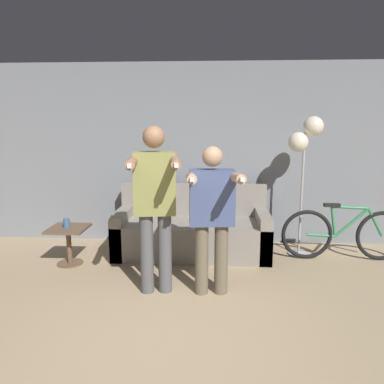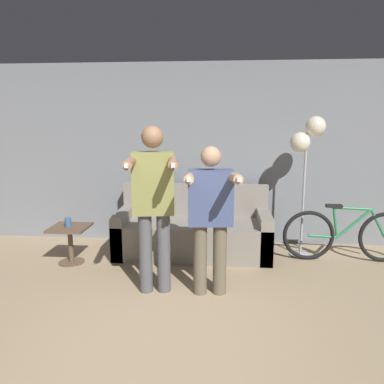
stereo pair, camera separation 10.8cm
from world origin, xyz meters
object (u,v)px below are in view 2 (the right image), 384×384
at_px(person_right, 210,211).
at_px(cup, 68,222).
at_px(cat, 160,177).
at_px(couch, 193,232).
at_px(person_left, 153,199).
at_px(side_table, 70,237).
at_px(floor_lamp, 307,142).
at_px(bicycle, 346,235).

distance_m(person_right, cup, 1.98).
bearing_deg(cat, cup, -141.96).
xyz_separation_m(couch, cat, (-0.50, 0.31, 0.70)).
relative_size(person_left, person_right, 1.13).
distance_m(person_left, side_table, 1.56).
distance_m(floor_lamp, bicycle, 1.29).
bearing_deg(cat, bicycle, -10.01).
height_order(cat, cup, cat).
height_order(person_left, person_right, person_left).
distance_m(floor_lamp, cup, 3.19).
distance_m(cat, floor_lamp, 2.04).
relative_size(cat, bicycle, 0.34).
relative_size(person_left, cat, 3.21).
xyz_separation_m(person_right, floor_lamp, (1.18, 1.24, 0.62)).
relative_size(cup, bicycle, 0.07).
relative_size(side_table, cup, 4.30).
bearing_deg(floor_lamp, side_table, -170.16).
xyz_separation_m(couch, side_table, (-1.52, -0.49, 0.05)).
bearing_deg(side_table, cup, -178.12).
bearing_deg(cup, person_right, -21.94).
xyz_separation_m(couch, person_left, (-0.31, -1.22, 0.71)).
bearing_deg(cat, couch, -31.89).
xyz_separation_m(person_right, cat, (-0.78, 1.54, 0.10)).
relative_size(couch, side_table, 4.28).
bearing_deg(floor_lamp, couch, -179.12).
height_order(couch, person_left, person_left).
bearing_deg(cat, person_left, -82.65).
bearing_deg(cup, person_left, -30.56).
xyz_separation_m(floor_lamp, bicycle, (0.53, -0.15, -1.17)).
bearing_deg(bicycle, couch, 176.40).
height_order(couch, floor_lamp, floor_lamp).
xyz_separation_m(person_right, bicycle, (1.71, 1.10, -0.55)).
relative_size(couch, bicycle, 1.27).
bearing_deg(person_left, bicycle, 17.61).
bearing_deg(bicycle, person_right, -147.22).
bearing_deg(side_table, person_right, -22.11).
height_order(person_right, side_table, person_right).
bearing_deg(cat, side_table, -141.58).
bearing_deg(cat, person_right, -63.20).
height_order(person_left, cat, person_left).
bearing_deg(cat, floor_lamp, -8.47).
distance_m(cat, bicycle, 2.60).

